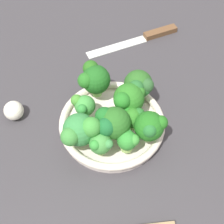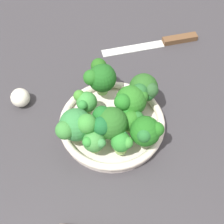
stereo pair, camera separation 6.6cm
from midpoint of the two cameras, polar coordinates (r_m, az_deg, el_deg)
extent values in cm
cube|color=#383639|center=(73.26, 1.37, -2.14)|extent=(130.00, 130.00, 2.50)
cylinder|color=silver|center=(70.57, 2.68, -2.69)|extent=(22.20, 22.20, 1.31)
torus|color=#EDE2C9|center=(69.36, 2.73, -2.03)|extent=(23.12, 23.12, 1.60)
cylinder|color=#87BE5C|center=(72.11, 8.08, 2.61)|extent=(2.10, 2.10, 1.77)
sphere|color=#295F20|center=(69.86, 8.35, 4.11)|extent=(6.33, 6.33, 6.33)
sphere|color=#2A5729|center=(68.25, 9.69, 3.70)|extent=(3.35, 3.35, 3.35)
sphere|color=#236727|center=(68.44, 9.32, 3.02)|extent=(2.69, 2.69, 2.69)
sphere|color=#25632A|center=(67.29, 7.80, 3.49)|extent=(3.46, 3.46, 3.46)
cylinder|color=#7DB551|center=(69.37, -1.71, 0.43)|extent=(1.82, 1.82, 1.74)
sphere|color=#3E913C|center=(67.51, -1.75, 1.60)|extent=(4.48, 4.48, 4.48)
sphere|color=#2F8433|center=(65.59, -2.43, 1.03)|extent=(2.14, 2.14, 2.14)
sphere|color=#428A2E|center=(67.38, -3.10, 2.75)|extent=(2.48, 2.48, 2.48)
cylinder|color=#85C05F|center=(69.31, 6.00, 0.19)|extent=(2.70, 2.70, 2.05)
sphere|color=#2A7120|center=(66.79, 6.23, 1.80)|extent=(6.61, 6.61, 6.61)
sphere|color=#2B7121|center=(66.82, 8.10, 2.62)|extent=(2.92, 2.92, 2.92)
sphere|color=#237220|center=(64.16, 4.86, 1.60)|extent=(3.49, 3.49, 3.49)
cylinder|color=#A2D16A|center=(64.23, 4.53, -6.58)|extent=(2.49, 2.49, 1.76)
sphere|color=#2F882F|center=(62.34, 4.66, -5.60)|extent=(4.01, 4.01, 4.01)
sphere|color=green|center=(61.76, 5.82, -5.68)|extent=(2.38, 2.38, 2.38)
sphere|color=#368741|center=(62.62, 4.93, -4.37)|extent=(1.95, 1.95, 1.95)
cylinder|color=#85C15B|center=(72.44, 0.90, 4.15)|extent=(2.42, 2.42, 2.58)
sphere|color=#1D5D1C|center=(69.91, 0.93, 5.92)|extent=(6.34, 6.34, 6.34)
sphere|color=#27631A|center=(70.78, 0.31, 8.03)|extent=(3.53, 3.53, 3.53)
sphere|color=#2D612B|center=(70.64, 1.58, 7.19)|extent=(3.11, 3.11, 3.11)
sphere|color=#256A20|center=(68.57, -0.99, 6.02)|extent=(3.47, 3.47, 3.47)
cylinder|color=#8BC45B|center=(67.04, 6.00, -2.83)|extent=(2.06, 2.06, 1.67)
sphere|color=#2C7421|center=(65.16, 6.17, -1.74)|extent=(4.42, 4.42, 4.42)
sphere|color=#256726|center=(65.01, 7.52, -1.21)|extent=(2.60, 2.60, 2.60)
sphere|color=#227920|center=(64.86, 5.43, -0.27)|extent=(1.90, 1.90, 1.90)
sphere|color=#296E2C|center=(64.17, 4.77, -1.55)|extent=(2.43, 2.43, 2.43)
cylinder|color=#9BD273|center=(65.63, 2.75, -3.82)|extent=(2.27, 2.27, 2.35)
sphere|color=#276320|center=(62.84, 2.86, -2.21)|extent=(6.61, 6.61, 6.61)
sphere|color=#1C6422|center=(62.58, 1.23, -0.79)|extent=(3.85, 3.85, 3.85)
sphere|color=#2D5B20|center=(62.42, 1.32, -1.00)|extent=(3.23, 3.23, 3.23)
sphere|color=#19602A|center=(61.13, 1.23, -2.68)|extent=(3.75, 3.75, 3.75)
cylinder|color=#94CA5D|center=(65.66, -3.38, -4.04)|extent=(2.79, 2.79, 2.10)
sphere|color=#34833E|center=(62.96, -3.51, -2.50)|extent=(6.64, 6.64, 6.64)
sphere|color=#3B8838|center=(61.26, -5.40, -3.46)|extent=(3.72, 3.72, 3.72)
sphere|color=green|center=(62.25, -1.68, -2.32)|extent=(2.95, 2.95, 2.95)
sphere|color=#3B9035|center=(60.85, -1.46, -2.33)|extent=(3.94, 3.94, 3.94)
cylinder|color=#85C95E|center=(65.52, 8.64, -5.05)|extent=(2.41, 2.41, 2.15)
sphere|color=#20681B|center=(62.95, 8.98, -3.62)|extent=(6.07, 6.07, 6.07)
sphere|color=#24692A|center=(61.00, 8.86, -4.33)|extent=(2.89, 2.89, 2.89)
sphere|color=#22691B|center=(62.28, 11.06, -3.27)|extent=(2.92, 2.92, 2.92)
cylinder|color=#9FD567|center=(64.14, -0.20, -6.46)|extent=(2.06, 2.06, 1.73)
sphere|color=#418E3D|center=(62.12, -0.20, -5.40)|extent=(4.49, 4.49, 4.49)
sphere|color=green|center=(60.67, -1.28, -5.60)|extent=(2.07, 2.07, 2.07)
sphere|color=#3B8841|center=(60.86, 1.15, -5.76)|extent=(1.90, 1.90, 1.90)
cube|color=silver|center=(87.79, 5.98, 11.13)|extent=(14.47, 13.19, 0.40)
cube|color=brown|center=(91.96, 14.11, 12.45)|extent=(8.66, 8.00, 1.50)
sphere|color=white|center=(75.34, -13.69, 2.34)|extent=(4.41, 4.41, 4.41)
camera|label=1|loc=(0.03, -87.13, 3.95)|focal=51.16mm
camera|label=2|loc=(0.03, 92.87, -3.95)|focal=51.16mm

